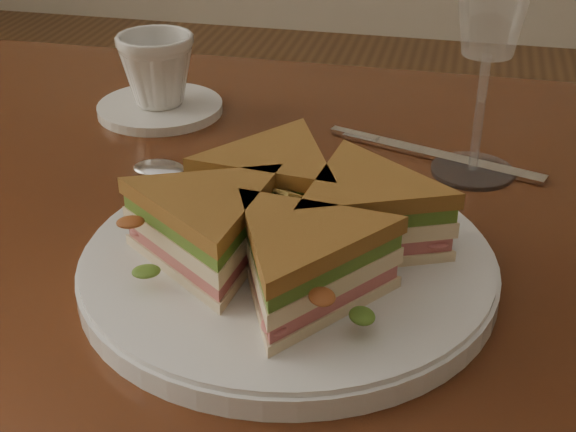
# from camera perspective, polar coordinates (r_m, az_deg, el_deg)

# --- Properties ---
(table) EXTENTS (1.20, 0.80, 0.75)m
(table) POSITION_cam_1_polar(r_m,az_deg,el_deg) (0.70, -0.63, -7.69)
(table) COLOR #39190D
(table) RESTS_ON ground
(plate) EXTENTS (0.30, 0.30, 0.02)m
(plate) POSITION_cam_1_polar(r_m,az_deg,el_deg) (0.58, 0.00, -3.60)
(plate) COLOR white
(plate) RESTS_ON table
(sandwich_wedges) EXTENTS (0.28, 0.28, 0.06)m
(sandwich_wedges) POSITION_cam_1_polar(r_m,az_deg,el_deg) (0.56, 0.00, -0.44)
(sandwich_wedges) COLOR #F8E2B7
(sandwich_wedges) RESTS_ON plate
(crisps_mound) EXTENTS (0.09, 0.09, 0.05)m
(crisps_mound) POSITION_cam_1_polar(r_m,az_deg,el_deg) (0.56, 0.00, -0.80)
(crisps_mound) COLOR orange
(crisps_mound) RESTS_ON plate
(spoon) EXTENTS (0.18, 0.03, 0.01)m
(spoon) POSITION_cam_1_polar(r_m,az_deg,el_deg) (0.73, -7.44, 3.11)
(spoon) COLOR silver
(spoon) RESTS_ON table
(knife) EXTENTS (0.21, 0.08, 0.00)m
(knife) POSITION_cam_1_polar(r_m,az_deg,el_deg) (0.77, 9.74, 4.43)
(knife) COLOR silver
(knife) RESTS_ON table
(saucer) EXTENTS (0.13, 0.13, 0.01)m
(saucer) POSITION_cam_1_polar(r_m,az_deg,el_deg) (0.87, -9.07, 7.60)
(saucer) COLOR white
(saucer) RESTS_ON table
(coffee_cup) EXTENTS (0.11, 0.11, 0.07)m
(coffee_cup) POSITION_cam_1_polar(r_m,az_deg,el_deg) (0.86, -9.30, 10.22)
(coffee_cup) COLOR white
(coffee_cup) RESTS_ON saucer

